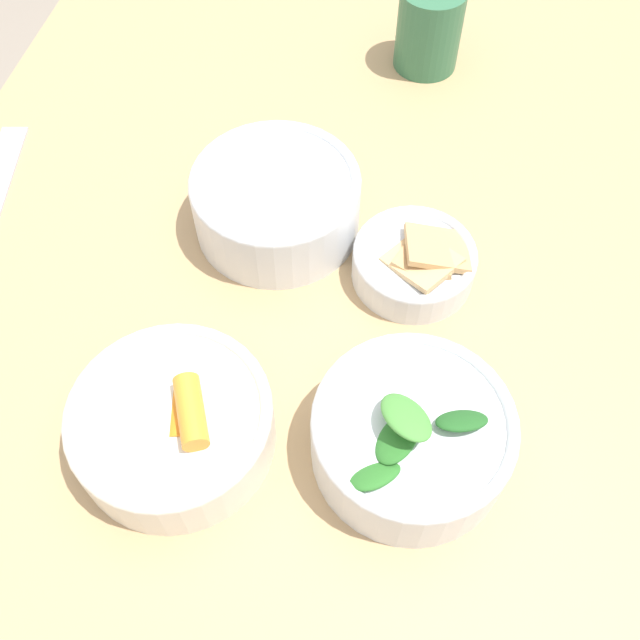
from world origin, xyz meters
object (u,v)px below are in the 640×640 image
at_px(bowl_greens, 412,435).
at_px(cup, 429,29).
at_px(bowl_beans_hotdog, 277,203).
at_px(bowl_carrots, 173,424).
at_px(bowl_cookies, 415,262).

xyz_separation_m(bowl_greens, cup, (0.50, 0.04, 0.01)).
height_order(bowl_beans_hotdog, cup, cup).
distance_m(bowl_carrots, bowl_cookies, 0.26).
xyz_separation_m(bowl_cookies, cup, (0.32, 0.02, 0.03)).
bearing_deg(bowl_cookies, bowl_greens, -175.16).
xyz_separation_m(bowl_greens, bowl_beans_hotdog, (0.22, 0.15, -0.00)).
distance_m(bowl_cookies, cup, 0.32).
height_order(bowl_greens, bowl_beans_hotdog, bowl_greens).
bearing_deg(cup, bowl_beans_hotdog, 157.14).
relative_size(bowl_carrots, cup, 1.71).
bearing_deg(bowl_carrots, bowl_cookies, -40.17).
height_order(bowl_greens, bowl_cookies, bowl_greens).
distance_m(bowl_greens, bowl_cookies, 0.18).
bearing_deg(cup, bowl_cookies, -176.14).
bearing_deg(bowl_carrots, cup, -15.95).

